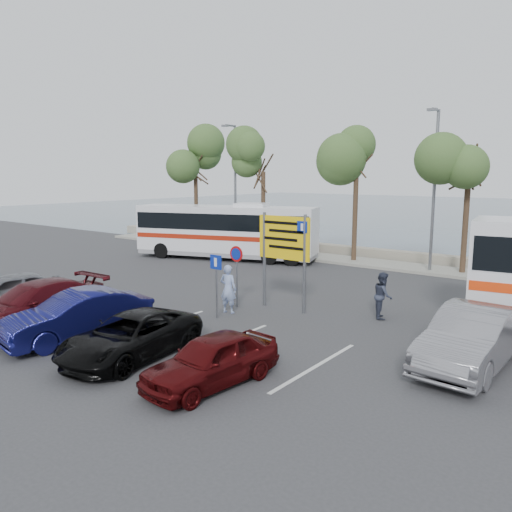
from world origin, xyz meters
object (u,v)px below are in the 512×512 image
Objects in this scene: street_lamp_right at (434,183)px; pedestrian_near at (228,289)px; street_lamp_left at (234,181)px; direction_sign at (284,245)px; car_silver_a at (8,292)px; car_silver_b at (472,338)px; car_blue at (78,316)px; pedestrian_far at (383,295)px; car_red at (212,360)px; suv_black at (131,336)px; car_maroon at (35,304)px; coach_bus_left at (226,233)px.

street_lamp_right reaches higher than pedestrian_near.
street_lamp_left is 2.23× the size of direction_sign.
car_silver_b is (15.03, 4.73, 0.07)m from car_silver_a.
pedestrian_far is (6.43, 7.84, 0.08)m from car_blue.
street_lamp_left is 22.08m from car_red.
car_silver_a is at bearing 170.38° from suv_black.
street_lamp_right is at bearing 82.93° from car_blue.
car_maroon is at bearing -155.66° from car_silver_b.
street_lamp_right is 1.83× the size of suv_black.
car_blue is 10.14m from pedestrian_far.
coach_bus_left is (-11.16, -3.02, -3.04)m from street_lamp_right.
car_silver_b is 2.92× the size of pedestrian_far.
car_silver_a is 15.76m from car_silver_b.
street_lamp_right is 1.68× the size of car_silver_b.
street_lamp_left is 1.79× the size of car_blue.
car_blue is 1.02× the size of suv_black.
car_silver_a is at bearing -79.53° from street_lamp_left.
direction_sign is at bearing 49.73° from car_silver_a.
street_lamp_left reaches higher than car_silver_b.
coach_bus_left is (-9.16, 7.30, -0.87)m from direction_sign.
coach_bus_left is 16.49m from suv_black.
car_maroon is 1.13× the size of suv_black.
pedestrian_far reaches higher than car_silver_a.
street_lamp_left is 1.00× the size of street_lamp_right.
car_blue is (-3.00, -6.70, -1.69)m from direction_sign.
pedestrian_far is (0.93, 7.84, 0.20)m from car_red.
car_red is at bearing -130.03° from car_silver_b.
pedestrian_near is at bearing 133.17° from car_red.
direction_sign is 0.82× the size of suv_black.
direction_sign is (11.00, -10.32, -2.17)m from street_lamp_left.
car_silver_b is at bearing 28.11° from car_silver_a.
car_blue is 5.50m from car_red.
car_blue is 2.51× the size of pedestrian_near.
street_lamp_right reaches higher than car_blue.
coach_bus_left is (1.84, -3.02, -3.04)m from street_lamp_left.
car_maroon is at bearing 4.16° from car_silver_a.
street_lamp_right reaches higher than car_maroon.
direction_sign is at bearing 81.15° from pedestrian_far.
coach_bus_left is 15.32m from car_blue.
suv_black is (8.66, -14.00, -0.96)m from coach_bus_left.
pedestrian_near reaches higher than suv_black.
coach_bus_left reaches higher than suv_black.
car_silver_a is 13.63m from pedestrian_far.
coach_bus_left is at bearing -58.59° from pedestrian_near.
direction_sign is at bearing -43.17° from street_lamp_left.
car_maroon is at bearing -113.80° from street_lamp_right.
street_lamp_right reaches higher than car_red.
pedestrian_far is at bearing -26.08° from coach_bus_left.
direction_sign is 7.50m from car_silver_b.
coach_bus_left is 2.45× the size of car_blue.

